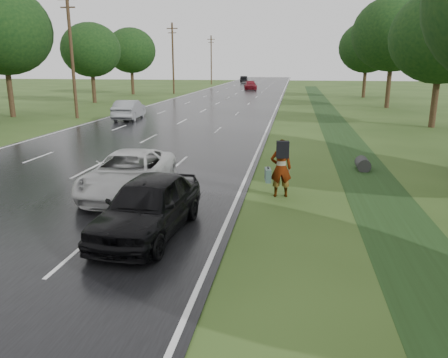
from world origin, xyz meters
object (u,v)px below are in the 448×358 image
pedestrian (280,167)px  white_pickup (129,173)px  dark_sedan (148,205)px  silver_sedan (129,110)px

pedestrian → white_pickup: size_ratio=0.38×
pedestrian → dark_sedan: 5.18m
dark_sedan → silver_sedan: bearing=116.2°
white_pickup → dark_sedan: 3.91m
pedestrian → white_pickup: 5.17m
white_pickup → dark_sedan: dark_sedan is taller
dark_sedan → silver_sedan: 24.84m
white_pickup → dark_sedan: size_ratio=1.13×
white_pickup → silver_sedan: (-7.49, 19.58, 0.06)m
dark_sedan → silver_sedan: (-9.34, 23.01, -0.00)m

